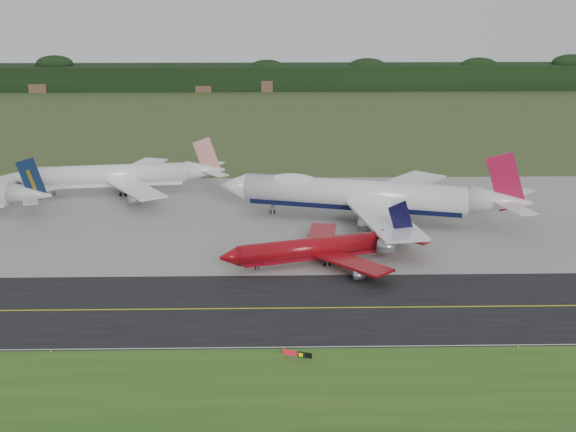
{
  "coord_description": "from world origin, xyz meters",
  "views": [
    {
      "loc": [
        -0.91,
        -135.46,
        57.38
      ],
      "look_at": [
        2.46,
        22.0,
        9.22
      ],
      "focal_mm": 50.0,
      "sensor_mm": 36.0,
      "label": 1
    }
  ],
  "objects_px": {
    "jet_star_tail": "(122,176)",
    "jet_red_737": "(323,248)",
    "jet_ba_747": "(366,195)",
    "taxiway_sign": "(297,354)"
  },
  "relations": [
    {
      "from": "jet_red_737",
      "to": "jet_star_tail",
      "type": "bearing_deg",
      "value": 132.7
    },
    {
      "from": "jet_ba_747",
      "to": "jet_star_tail",
      "type": "relative_size",
      "value": 1.31
    },
    {
      "from": "jet_red_737",
      "to": "taxiway_sign",
      "type": "xyz_separation_m",
      "value": [
        -6.67,
        -43.31,
        -2.12
      ]
    },
    {
      "from": "jet_ba_747",
      "to": "jet_red_737",
      "type": "height_order",
      "value": "jet_ba_747"
    },
    {
      "from": "jet_ba_747",
      "to": "taxiway_sign",
      "type": "relative_size",
      "value": 16.66
    },
    {
      "from": "jet_ba_747",
      "to": "jet_red_737",
      "type": "relative_size",
      "value": 1.74
    },
    {
      "from": "jet_red_737",
      "to": "jet_star_tail",
      "type": "relative_size",
      "value": 0.75
    },
    {
      "from": "taxiway_sign",
      "to": "jet_ba_747",
      "type": "bearing_deg",
      "value": 75.41
    },
    {
      "from": "jet_star_tail",
      "to": "jet_red_737",
      "type": "bearing_deg",
      "value": -47.3
    },
    {
      "from": "jet_red_737",
      "to": "jet_star_tail",
      "type": "xyz_separation_m",
      "value": [
        -50.62,
        54.86,
        1.7
      ]
    }
  ]
}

